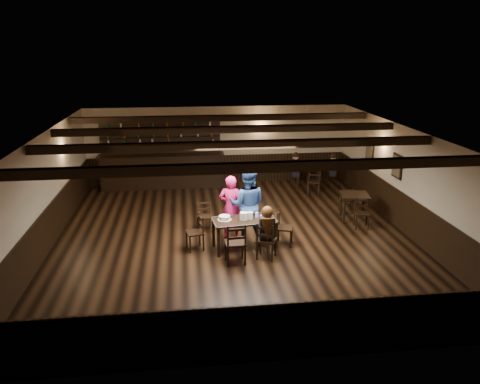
{
  "coord_description": "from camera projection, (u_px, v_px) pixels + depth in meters",
  "views": [
    {
      "loc": [
        -1.18,
        -11.03,
        4.69
      ],
      "look_at": [
        0.19,
        0.2,
        1.13
      ],
      "focal_mm": 35.0,
      "sensor_mm": 36.0,
      "label": 1
    }
  ],
  "objects": [
    {
      "name": "menu_blue",
      "position": [
        263.0,
        216.0,
        11.28
      ],
      "size": [
        0.39,
        0.35,
        0.0
      ],
      "primitive_type": "cube",
      "rotation": [
        0.0,
        0.0,
        -0.46
      ],
      "color": "#0F124D",
      "rests_on": "dining_table"
    },
    {
      "name": "plate_stack_a",
      "position": [
        244.0,
        216.0,
        11.02
      ],
      "size": [
        0.19,
        0.19,
        0.18
      ],
      "primitive_type": "cylinder",
      "color": "white",
      "rests_on": "dining_table"
    },
    {
      "name": "ground",
      "position": [
        234.0,
        237.0,
        11.98
      ],
      "size": [
        10.0,
        10.0,
        0.0
      ],
      "primitive_type": "plane",
      "color": "black",
      "rests_on": "ground"
    },
    {
      "name": "bar_counter",
      "position": [
        162.0,
        166.0,
        16.01
      ],
      "size": [
        4.25,
        0.7,
        2.2
      ],
      "color": "black",
      "rests_on": "ground"
    },
    {
      "name": "room_shell",
      "position": [
        233.0,
        170.0,
        11.5
      ],
      "size": [
        9.02,
        10.02,
        2.71
      ],
      "color": "beige",
      "rests_on": "ground"
    },
    {
      "name": "chair_end_right",
      "position": [
        282.0,
        225.0,
        11.39
      ],
      "size": [
        0.5,
        0.51,
        0.87
      ],
      "color": "black",
      "rests_on": "ground"
    },
    {
      "name": "chair_end_left",
      "position": [
        198.0,
        229.0,
        11.13
      ],
      "size": [
        0.46,
        0.47,
        0.86
      ],
      "color": "black",
      "rests_on": "ground"
    },
    {
      "name": "menu_red",
      "position": [
        265.0,
        219.0,
        11.06
      ],
      "size": [
        0.35,
        0.27,
        0.0
      ],
      "primitive_type": "cube",
      "rotation": [
        0.0,
        0.0,
        -0.1
      ],
      "color": "maroon",
      "rests_on": "dining_table"
    },
    {
      "name": "pepper_shaker",
      "position": [
        263.0,
        218.0,
        11.02
      ],
      "size": [
        0.04,
        0.04,
        0.09
      ],
      "primitive_type": "cylinder",
      "color": "#A5A8AD",
      "rests_on": "dining_table"
    },
    {
      "name": "dining_table",
      "position": [
        244.0,
        223.0,
        11.08
      ],
      "size": [
        1.57,
        0.92,
        0.75
      ],
      "color": "black",
      "rests_on": "ground"
    },
    {
      "name": "chair_far_pushed",
      "position": [
        204.0,
        213.0,
        12.25
      ],
      "size": [
        0.43,
        0.41,
        0.81
      ],
      "color": "black",
      "rests_on": "ground"
    },
    {
      "name": "plate_stack_b",
      "position": [
        250.0,
        215.0,
        11.06
      ],
      "size": [
        0.15,
        0.15,
        0.17
      ],
      "primitive_type": "cylinder",
      "color": "white",
      "rests_on": "dining_table"
    },
    {
      "name": "cake",
      "position": [
        224.0,
        218.0,
        11.02
      ],
      "size": [
        0.33,
        0.33,
        0.1
      ],
      "color": "white",
      "rests_on": "dining_table"
    },
    {
      "name": "back_table_a",
      "position": [
        354.0,
        198.0,
        12.96
      ],
      "size": [
        0.88,
        0.88,
        0.75
      ],
      "color": "black",
      "rests_on": "ground"
    },
    {
      "name": "seated_person",
      "position": [
        267.0,
        224.0,
        10.52
      ],
      "size": [
        0.34,
        0.51,
        0.84
      ],
      "color": "black",
      "rests_on": "ground"
    },
    {
      "name": "back_table_b",
      "position": [
        309.0,
        170.0,
        15.85
      ],
      "size": [
        1.06,
        1.06,
        0.75
      ],
      "color": "black",
      "rests_on": "ground"
    },
    {
      "name": "chair_near_left",
      "position": [
        236.0,
        241.0,
        10.31
      ],
      "size": [
        0.47,
        0.45,
        0.96
      ],
      "color": "black",
      "rests_on": "ground"
    },
    {
      "name": "tea_light",
      "position": [
        244.0,
        218.0,
        11.11
      ],
      "size": [
        0.05,
        0.05,
        0.06
      ],
      "color": "#A5A8AD",
      "rests_on": "dining_table"
    },
    {
      "name": "man_blue",
      "position": [
        247.0,
        205.0,
        11.51
      ],
      "size": [
        1.05,
        0.9,
        1.88
      ],
      "primitive_type": "imported",
      "rotation": [
        0.0,
        0.0,
        2.92
      ],
      "color": "#264D88",
      "rests_on": "ground"
    },
    {
      "name": "salt_shaker",
      "position": [
        261.0,
        217.0,
        11.08
      ],
      "size": [
        0.04,
        0.04,
        0.1
      ],
      "primitive_type": "cylinder",
      "color": "silver",
      "rests_on": "dining_table"
    },
    {
      "name": "chair_near_right",
      "position": [
        266.0,
        238.0,
        10.56
      ],
      "size": [
        0.54,
        0.53,
        0.88
      ],
      "color": "black",
      "rests_on": "ground"
    },
    {
      "name": "bg_patron_right",
      "position": [
        333.0,
        165.0,
        15.79
      ],
      "size": [
        0.3,
        0.4,
        0.74
      ],
      "color": "black",
      "rests_on": "ground"
    },
    {
      "name": "woman_pink",
      "position": [
        231.0,
        207.0,
        11.66
      ],
      "size": [
        0.69,
        0.54,
        1.65
      ],
      "primitive_type": "imported",
      "rotation": [
        0.0,
        0.0,
        2.86
      ],
      "color": "#E12976",
      "rests_on": "ground"
    },
    {
      "name": "drink_glass",
      "position": [
        257.0,
        215.0,
        11.18
      ],
      "size": [
        0.08,
        0.08,
        0.12
      ],
      "primitive_type": "cylinder",
      "color": "silver",
      "rests_on": "dining_table"
    },
    {
      "name": "bg_patron_left",
      "position": [
        296.0,
        164.0,
        15.69
      ],
      "size": [
        0.28,
        0.41,
        0.81
      ],
      "color": "black",
      "rests_on": "ground"
    }
  ]
}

